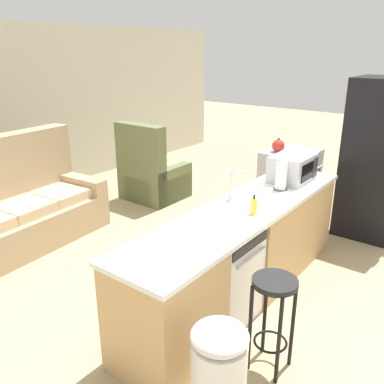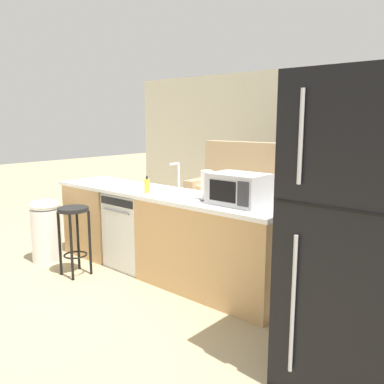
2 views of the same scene
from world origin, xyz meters
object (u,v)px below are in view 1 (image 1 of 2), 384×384
(couch, at_px, (15,212))
(armchair, at_px, (151,177))
(dishwasher, at_px, (218,273))
(refrigerator, at_px, (377,159))
(paper_towel_roll, at_px, (281,176))
(stove_range, at_px, (289,182))
(trash_bin, at_px, (219,376))
(kettle, at_px, (278,146))
(soap_bottle, at_px, (254,206))
(bar_stool, at_px, (273,305))
(microwave, at_px, (292,168))

(couch, bearing_deg, armchair, -7.30)
(dishwasher, xyz_separation_m, refrigerator, (2.60, -0.55, 0.54))
(paper_towel_roll, height_order, couch, couch)
(stove_range, xyz_separation_m, paper_towel_roll, (-1.57, -0.58, 0.59))
(couch, bearing_deg, trash_bin, -100.81)
(kettle, bearing_deg, paper_towel_roll, -152.99)
(paper_towel_roll, relative_size, couch, 0.14)
(refrigerator, height_order, soap_bottle, refrigerator)
(refrigerator, relative_size, armchair, 1.60)
(bar_stool, bearing_deg, stove_range, 22.58)
(kettle, bearing_deg, refrigerator, -82.32)
(stove_range, distance_m, couch, 3.61)
(refrigerator, distance_m, armchair, 3.18)
(paper_towel_roll, relative_size, soap_bottle, 1.60)
(paper_towel_roll, xyz_separation_m, bar_stool, (-1.31, -0.61, -0.50))
(stove_range, relative_size, soap_bottle, 5.11)
(dishwasher, distance_m, armchair, 3.06)
(trash_bin, distance_m, couch, 3.42)
(trash_bin, bearing_deg, couch, 79.19)
(dishwasher, bearing_deg, couch, 95.75)
(microwave, xyz_separation_m, armchair, (0.43, 2.47, -0.69))
(trash_bin, bearing_deg, refrigerator, 1.17)
(stove_range, distance_m, armchair, 2.08)
(armchair, bearing_deg, kettle, -70.67)
(bar_stool, bearing_deg, paper_towel_roll, 25.06)
(soap_bottle, xyz_separation_m, couch, (-0.59, 2.87, -0.58))
(armchair, bearing_deg, couch, 172.70)
(bar_stool, bearing_deg, armchair, 56.27)
(microwave, bearing_deg, armchair, 80.06)
(dishwasher, distance_m, microwave, 1.51)
(trash_bin, height_order, couch, couch)
(paper_towel_roll, bearing_deg, kettle, 27.01)
(refrigerator, bearing_deg, bar_stool, -178.04)
(trash_bin, relative_size, armchair, 0.62)
(armchair, bearing_deg, paper_towel_roll, -107.14)
(soap_bottle, relative_size, armchair, 0.15)
(refrigerator, relative_size, kettle, 9.38)
(dishwasher, xyz_separation_m, couch, (-0.28, 2.74, -0.03))
(armchair, bearing_deg, soap_bottle, -119.77)
(microwave, distance_m, couch, 3.26)
(dishwasher, xyz_separation_m, paper_towel_roll, (1.03, -0.04, 0.62))
(stove_range, relative_size, kettle, 4.39)
(soap_bottle, relative_size, couch, 0.09)
(dishwasher, height_order, kettle, kettle)
(stove_range, height_order, paper_towel_roll, paper_towel_roll)
(stove_range, xyz_separation_m, bar_stool, (-2.88, -1.20, 0.08))
(microwave, relative_size, paper_towel_roll, 1.77)
(trash_bin, bearing_deg, dishwasher, 34.13)
(microwave, height_order, kettle, microwave)
(stove_range, relative_size, refrigerator, 0.47)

